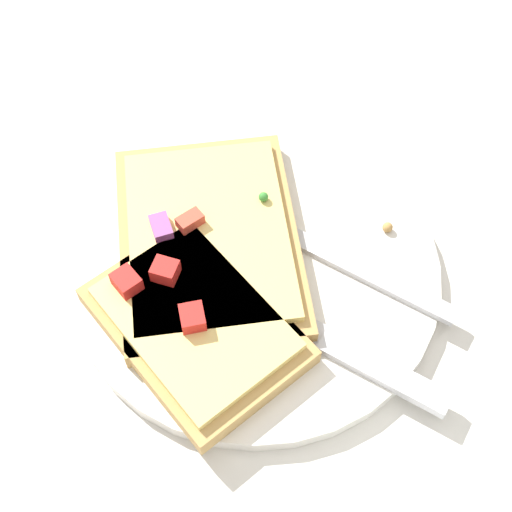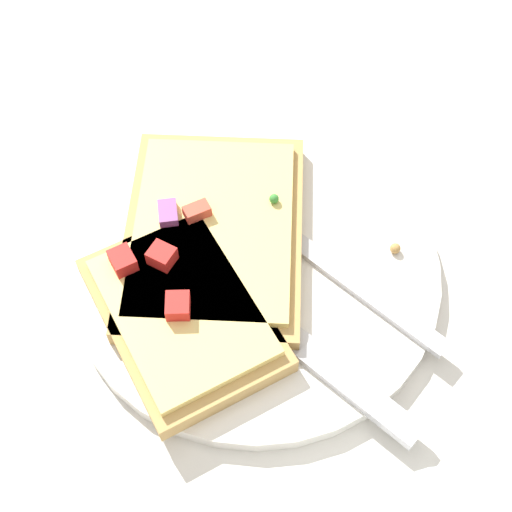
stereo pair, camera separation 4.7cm
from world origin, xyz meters
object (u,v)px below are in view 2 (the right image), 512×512
(knife, at_px, (292,340))
(fork, at_px, (294,240))
(pizza_slice_main, at_px, (215,231))
(pizza_slice_corner, at_px, (182,312))
(plate, at_px, (256,269))

(knife, bearing_deg, fork, -51.16)
(pizza_slice_main, bearing_deg, pizza_slice_corner, 166.04)
(fork, bearing_deg, pizza_slice_corner, 81.05)
(plate, xyz_separation_m, fork, (-0.01, -0.03, 0.01))
(fork, bearing_deg, pizza_slice_main, 38.93)
(plate, height_order, fork, fork)
(plate, distance_m, pizza_slice_main, 0.04)
(fork, distance_m, knife, 0.08)
(fork, bearing_deg, plate, 75.88)
(plate, relative_size, fork, 1.12)
(plate, height_order, pizza_slice_corner, pizza_slice_corner)
(knife, bearing_deg, pizza_slice_main, -15.52)
(fork, relative_size, knife, 0.98)
(plate, xyz_separation_m, pizza_slice_corner, (0.02, 0.06, 0.02))
(plate, xyz_separation_m, pizza_slice_main, (0.03, -0.00, 0.02))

